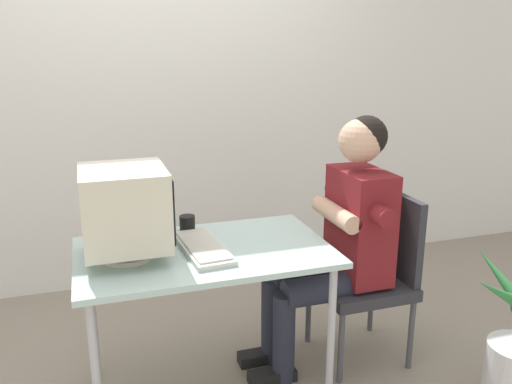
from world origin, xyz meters
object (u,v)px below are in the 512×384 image
person_seated (341,234)px  office_chair (373,269)px  keyboard (203,247)px  desk (205,263)px  crt_monitor (126,208)px  desk_mug (187,224)px

person_seated → office_chair: bearing=-0.0°
keyboard → person_seated: bearing=4.1°
desk → person_seated: 0.71m
desk → crt_monitor: 0.44m
person_seated → desk_mug: bearing=165.2°
office_chair → person_seated: bearing=180.0°
crt_monitor → office_chair: bearing=1.3°
office_chair → person_seated: person_seated is taller
person_seated → desk_mug: size_ratio=14.43×
crt_monitor → office_chair: 1.33m
desk → keyboard: bearing=-131.0°
desk → office_chair: office_chair is taller
desk → desk_mug: 0.26m
crt_monitor → desk: bearing=-1.9°
keyboard → office_chair: 0.96m
person_seated → crt_monitor: bearing=-178.4°
crt_monitor → office_chair: size_ratio=0.45×
crt_monitor → desk_mug: 0.42m
person_seated → desk_mug: (-0.74, 0.20, 0.06)m
office_chair → desk_mug: size_ratio=9.87×
crt_monitor → office_chair: (1.24, 0.03, -0.47)m
keyboard → desk_mug: desk_mug is taller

